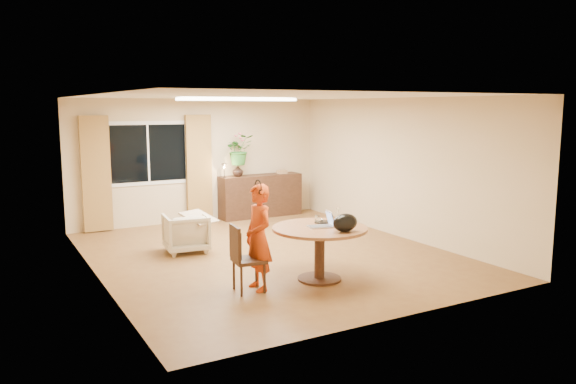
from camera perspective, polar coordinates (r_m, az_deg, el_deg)
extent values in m
plane|color=brown|center=(9.41, -1.86, -6.35)|extent=(6.50, 6.50, 0.00)
plane|color=white|center=(9.08, -1.94, 9.69)|extent=(6.50, 6.50, 0.00)
plane|color=tan|center=(12.12, -8.98, 3.19)|extent=(5.50, 0.00, 5.50)
plane|color=tan|center=(8.28, -19.08, 0.29)|extent=(0.00, 6.50, 6.50)
plane|color=tan|center=(10.69, 11.33, 2.40)|extent=(0.00, 6.50, 6.50)
cube|color=white|center=(11.75, -14.02, 3.85)|extent=(1.70, 0.02, 1.30)
cube|color=black|center=(11.74, -14.01, 3.84)|extent=(1.55, 0.01, 1.15)
cube|color=white|center=(11.74, -14.00, 3.84)|extent=(0.04, 0.01, 1.15)
cube|color=brown|center=(11.48, -18.91, 1.74)|extent=(0.55, 0.08, 2.25)
cube|color=brown|center=(12.03, -9.03, 2.40)|extent=(0.55, 0.08, 2.25)
cube|color=white|center=(10.17, -5.08, 9.36)|extent=(2.20, 0.35, 0.05)
cylinder|color=brown|center=(7.90, 3.24, -3.72)|extent=(1.34, 1.34, 0.04)
cylinder|color=black|center=(7.99, 3.22, -6.40)|extent=(0.14, 0.14, 0.72)
cylinder|color=black|center=(8.09, 3.20, -8.77)|extent=(0.62, 0.62, 0.03)
imported|color=red|center=(7.50, -3.01, -4.63)|extent=(0.53, 0.35, 1.43)
imported|color=beige|center=(9.66, -10.34, -4.10)|extent=(0.77, 0.79, 0.65)
cube|color=black|center=(12.52, -2.81, -0.38)|extent=(1.87, 0.46, 0.94)
imported|color=black|center=(12.21, -5.13, 2.17)|extent=(0.29, 0.29, 0.25)
imported|color=#286726|center=(12.19, -4.99, 4.30)|extent=(0.61, 0.53, 0.66)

